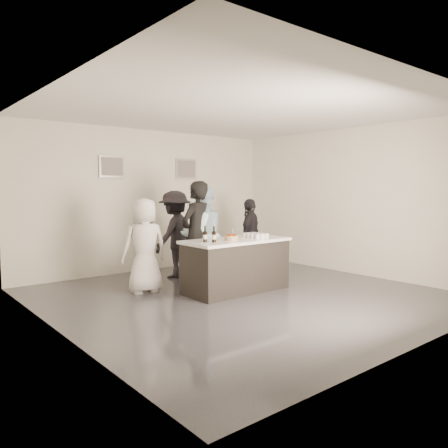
# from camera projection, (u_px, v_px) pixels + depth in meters

# --- Properties ---
(floor) EXTENTS (6.00, 6.00, 0.00)m
(floor) POSITION_uv_depth(u_px,v_px,m) (243.00, 295.00, 7.23)
(floor) COLOR #3D3D42
(floor) RESTS_ON ground
(ceiling) EXTENTS (6.00, 6.00, 0.00)m
(ceiling) POSITION_uv_depth(u_px,v_px,m) (244.00, 111.00, 6.98)
(ceiling) COLOR white
(wall_back) EXTENTS (6.00, 0.04, 3.00)m
(wall_back) POSITION_uv_depth(u_px,v_px,m) (151.00, 200.00, 9.42)
(wall_back) COLOR silver
(wall_back) RESTS_ON ground
(wall_front) EXTENTS (6.00, 0.04, 3.00)m
(wall_front) POSITION_uv_depth(u_px,v_px,m) (425.00, 213.00, 4.79)
(wall_front) COLOR silver
(wall_front) RESTS_ON ground
(wall_left) EXTENTS (0.04, 6.00, 3.00)m
(wall_left) POSITION_uv_depth(u_px,v_px,m) (56.00, 211.00, 5.21)
(wall_left) COLOR silver
(wall_left) RESTS_ON ground
(wall_right) EXTENTS (0.04, 6.00, 3.00)m
(wall_right) POSITION_uv_depth(u_px,v_px,m) (352.00, 201.00, 8.99)
(wall_right) COLOR silver
(wall_right) RESTS_ON ground
(picture_left) EXTENTS (0.54, 0.04, 0.44)m
(picture_left) POSITION_uv_depth(u_px,v_px,m) (112.00, 166.00, 8.77)
(picture_left) COLOR #B2B2B7
(picture_left) RESTS_ON wall_back
(picture_right) EXTENTS (0.54, 0.04, 0.44)m
(picture_right) POSITION_uv_depth(u_px,v_px,m) (186.00, 169.00, 9.90)
(picture_right) COLOR #B2B2B7
(picture_right) RESTS_ON wall_back
(bar_counter) EXTENTS (1.86, 0.86, 0.90)m
(bar_counter) POSITION_uv_depth(u_px,v_px,m) (236.00, 265.00, 7.48)
(bar_counter) COLOR white
(bar_counter) RESTS_ON ground
(cake) EXTENTS (0.22, 0.22, 0.07)m
(cake) POSITION_uv_depth(u_px,v_px,m) (231.00, 238.00, 7.26)
(cake) COLOR orange
(cake) RESTS_ON bar_counter
(beer_bottle_a) EXTENTS (0.07, 0.07, 0.26)m
(beer_bottle_a) POSITION_uv_depth(u_px,v_px,m) (205.00, 234.00, 7.01)
(beer_bottle_a) COLOR black
(beer_bottle_a) RESTS_ON bar_counter
(beer_bottle_b) EXTENTS (0.07, 0.07, 0.26)m
(beer_bottle_b) POSITION_uv_depth(u_px,v_px,m) (214.00, 234.00, 6.99)
(beer_bottle_b) COLOR black
(beer_bottle_b) RESTS_ON bar_counter
(tumbler_cluster) EXTENTS (0.30, 0.40, 0.08)m
(tumbler_cluster) POSITION_uv_depth(u_px,v_px,m) (256.00, 235.00, 7.67)
(tumbler_cluster) COLOR gold
(tumbler_cluster) RESTS_ON bar_counter
(candles) EXTENTS (0.24, 0.08, 0.01)m
(candles) POSITION_uv_depth(u_px,v_px,m) (230.00, 242.00, 7.00)
(candles) COLOR pink
(candles) RESTS_ON bar_counter
(person_main_black) EXTENTS (0.80, 0.65, 1.89)m
(person_main_black) POSITION_uv_depth(u_px,v_px,m) (196.00, 234.00, 7.79)
(person_main_black) COLOR black
(person_main_black) RESTS_ON ground
(person_main_blue) EXTENTS (0.90, 0.71, 1.80)m
(person_main_blue) POSITION_uv_depth(u_px,v_px,m) (202.00, 235.00, 8.05)
(person_main_blue) COLOR #B5DCEC
(person_main_blue) RESTS_ON ground
(person_guest_left) EXTENTS (0.85, 0.61, 1.60)m
(person_guest_left) POSITION_uv_depth(u_px,v_px,m) (144.00, 246.00, 7.36)
(person_guest_left) COLOR silver
(person_guest_left) RESTS_ON ground
(person_guest_right) EXTENTS (0.98, 0.76, 1.55)m
(person_guest_right) POSITION_uv_depth(u_px,v_px,m) (250.00, 236.00, 9.16)
(person_guest_right) COLOR black
(person_guest_right) RESTS_ON ground
(person_guest_back) EXTENTS (1.27, 1.02, 1.72)m
(person_guest_back) POSITION_uv_depth(u_px,v_px,m) (175.00, 234.00, 8.63)
(person_guest_back) COLOR black
(person_guest_back) RESTS_ON ground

